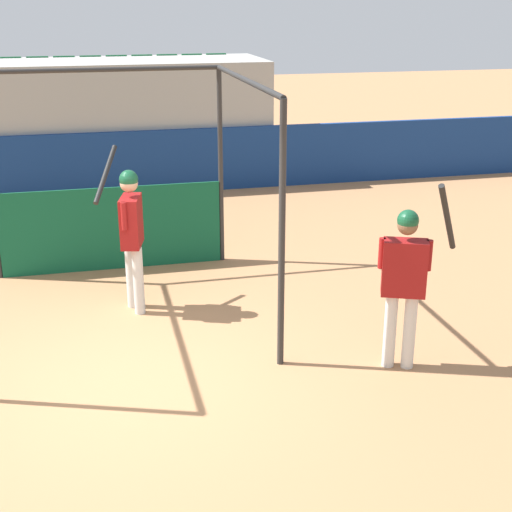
% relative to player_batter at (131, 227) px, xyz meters
% --- Properties ---
extents(ground_plane, '(60.00, 60.00, 0.00)m').
position_rel_player_batter_xyz_m(ground_plane, '(-0.23, -1.79, -1.09)').
color(ground_plane, '#A8754C').
extents(outfield_wall, '(24.00, 0.12, 1.26)m').
position_rel_player_batter_xyz_m(outfield_wall, '(-0.23, 5.68, -0.46)').
color(outfield_wall, navy).
rests_on(outfield_wall, ground).
extents(bleacher_section, '(7.05, 2.40, 2.54)m').
position_rel_player_batter_xyz_m(bleacher_section, '(-0.23, 6.95, 0.18)').
color(bleacher_section, '#9E9E99').
rests_on(bleacher_section, ground).
extents(batting_cage, '(3.24, 3.40, 2.84)m').
position_rel_player_batter_xyz_m(batting_cage, '(-0.18, 0.88, 0.14)').
color(batting_cage, '#282828').
rests_on(batting_cage, ground).
extents(player_batter, '(0.59, 0.98, 1.97)m').
position_rel_player_batter_xyz_m(player_batter, '(0.00, 0.00, 0.00)').
color(player_batter, silver).
rests_on(player_batter, ground).
extents(player_waiting, '(0.82, 0.55, 2.07)m').
position_rel_player_batter_xyz_m(player_waiting, '(2.61, -2.14, -0.04)').
color(player_waiting, silver).
rests_on(player_waiting, ground).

